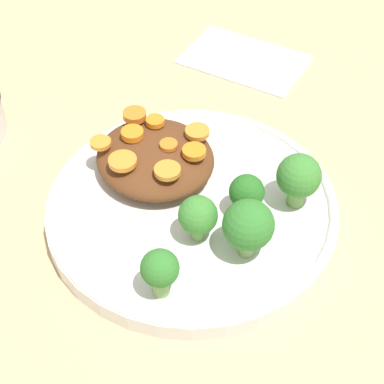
{
  "coord_description": "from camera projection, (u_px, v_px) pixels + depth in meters",
  "views": [
    {
      "loc": [
        0.3,
        -0.31,
        0.48
      ],
      "look_at": [
        0.0,
        0.0,
        0.03
      ],
      "focal_mm": 60.0,
      "sensor_mm": 36.0,
      "label": 1
    }
  ],
  "objects": [
    {
      "name": "carrot_slice_8",
      "position": [
        194.0,
        152.0,
        0.63
      ],
      "size": [
        0.02,
        0.02,
        0.01
      ],
      "primitive_type": "cylinder",
      "color": "orange",
      "rests_on": "stew_mound"
    },
    {
      "name": "broccoli_floret_1",
      "position": [
        299.0,
        177.0,
        0.61
      ],
      "size": [
        0.04,
        0.04,
        0.06
      ],
      "color": "#759E51",
      "rests_on": "plate"
    },
    {
      "name": "carrot_slice_0",
      "position": [
        101.0,
        143.0,
        0.64
      ],
      "size": [
        0.02,
        0.02,
        0.0
      ],
      "primitive_type": "cylinder",
      "color": "orange",
      "rests_on": "stew_mound"
    },
    {
      "name": "broccoli_floret_3",
      "position": [
        198.0,
        216.0,
        0.58
      ],
      "size": [
        0.04,
        0.04,
        0.05
      ],
      "color": "#759E51",
      "rests_on": "plate"
    },
    {
      "name": "broccoli_floret_4",
      "position": [
        247.0,
        194.0,
        0.6
      ],
      "size": [
        0.03,
        0.03,
        0.05
      ],
      "color": "#759E51",
      "rests_on": "plate"
    },
    {
      "name": "carrot_slice_7",
      "position": [
        133.0,
        133.0,
        0.65
      ],
      "size": [
        0.02,
        0.02,
        0.01
      ],
      "primitive_type": "cylinder",
      "color": "orange",
      "rests_on": "stew_mound"
    },
    {
      "name": "carrot_slice_6",
      "position": [
        197.0,
        132.0,
        0.65
      ],
      "size": [
        0.02,
        0.02,
        0.01
      ],
      "primitive_type": "cylinder",
      "color": "orange",
      "rests_on": "stew_mound"
    },
    {
      "name": "ground_plane",
      "position": [
        192.0,
        215.0,
        0.64
      ],
      "size": [
        4.0,
        4.0,
        0.0
      ],
      "primitive_type": "plane",
      "color": "tan"
    },
    {
      "name": "stew_mound",
      "position": [
        155.0,
        158.0,
        0.65
      ],
      "size": [
        0.12,
        0.12,
        0.03
      ],
      "primitive_type": "ellipsoid",
      "color": "#5B3319",
      "rests_on": "plate"
    },
    {
      "name": "broccoli_floret_0",
      "position": [
        248.0,
        226.0,
        0.56
      ],
      "size": [
        0.05,
        0.05,
        0.06
      ],
      "color": "#7FA85B",
      "rests_on": "plate"
    },
    {
      "name": "carrot_slice_1",
      "position": [
        135.0,
        115.0,
        0.67
      ],
      "size": [
        0.02,
        0.02,
        0.01
      ],
      "primitive_type": "cylinder",
      "color": "orange",
      "rests_on": "stew_mound"
    },
    {
      "name": "napkin",
      "position": [
        244.0,
        59.0,
        0.83
      ],
      "size": [
        0.17,
        0.14,
        0.01
      ],
      "rotation": [
        0.0,
        0.0,
        0.27
      ],
      "color": "white",
      "rests_on": "ground_plane"
    },
    {
      "name": "plate",
      "position": [
        192.0,
        207.0,
        0.63
      ],
      "size": [
        0.29,
        0.29,
        0.02
      ],
      "color": "silver",
      "rests_on": "ground_plane"
    },
    {
      "name": "carrot_slice_4",
      "position": [
        167.0,
        171.0,
        0.61
      ],
      "size": [
        0.03,
        0.03,
        0.01
      ],
      "primitive_type": "cylinder",
      "color": "orange",
      "rests_on": "stew_mound"
    },
    {
      "name": "carrot_slice_5",
      "position": [
        169.0,
        145.0,
        0.63
      ],
      "size": [
        0.02,
        0.02,
        0.0
      ],
      "primitive_type": "cylinder",
      "color": "orange",
      "rests_on": "stew_mound"
    },
    {
      "name": "carrot_slice_2",
      "position": [
        123.0,
        161.0,
        0.62
      ],
      "size": [
        0.03,
        0.03,
        0.01
      ],
      "primitive_type": "cylinder",
      "color": "orange",
      "rests_on": "stew_mound"
    },
    {
      "name": "broccoli_floret_2",
      "position": [
        160.0,
        270.0,
        0.53
      ],
      "size": [
        0.03,
        0.03,
        0.05
      ],
      "color": "#7FA85B",
      "rests_on": "plate"
    },
    {
      "name": "carrot_slice_3",
      "position": [
        155.0,
        121.0,
        0.66
      ],
      "size": [
        0.02,
        0.02,
        0.01
      ],
      "primitive_type": "cylinder",
      "color": "orange",
      "rests_on": "stew_mound"
    }
  ]
}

